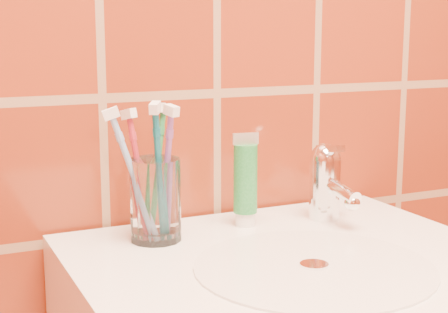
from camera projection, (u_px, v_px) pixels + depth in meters
name	position (u px, v px, depth m)	size (l,w,h in m)	color
glass_tumbler	(155.00, 200.00, 0.95)	(0.07, 0.07, 0.12)	white
toothpaste_tube	(245.00, 183.00, 1.02)	(0.04, 0.04, 0.14)	white
faucet	(327.00, 179.00, 1.05)	(0.05, 0.11, 0.12)	white
toothbrush_0	(157.00, 171.00, 0.97)	(0.06, 0.07, 0.19)	#1F743E
toothbrush_1	(140.00, 176.00, 0.95)	(0.04, 0.06, 0.19)	#A22231
toothbrush_2	(166.00, 174.00, 0.94)	(0.03, 0.05, 0.20)	#7C4493
toothbrush_3	(134.00, 177.00, 0.93)	(0.08, 0.04, 0.20)	#7EA6E0
toothbrush_4	(159.00, 174.00, 0.93)	(0.04, 0.05, 0.20)	#0C5A6B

